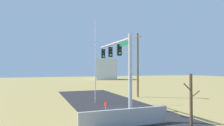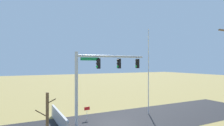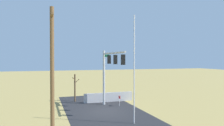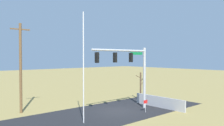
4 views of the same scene
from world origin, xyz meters
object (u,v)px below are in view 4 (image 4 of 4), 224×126
Objects in this scene: signal_mast at (131,65)px; bare_tree at (141,86)px; flagpole at (83,68)px; open_sign at (146,103)px; utility_pole at (21,67)px.

signal_mast is 2.02× the size of bare_tree.
flagpole is 2.61× the size of bare_tree.
signal_mast is 6.56m from bare_tree.
flagpole is 7.74m from open_sign.
flagpole is at bearing -68.00° from utility_pole.
utility_pole reaches higher than bare_tree.
bare_tree is at bearing 31.61° from signal_mast.
bare_tree reaches higher than open_sign.
utility_pole is at bearing 143.63° from signal_mast.
flagpole is 11.95m from bare_tree.
signal_mast is 10.94m from utility_pole.
utility_pole is at bearing 139.98° from open_sign.
utility_pole is 7.25× the size of open_sign.
utility_pole is 2.49× the size of bare_tree.
signal_mast is 4.09m from open_sign.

